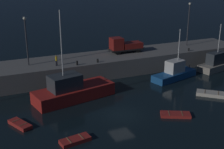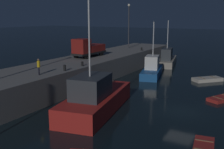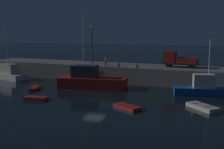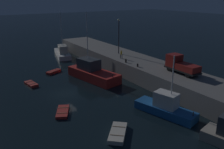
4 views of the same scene
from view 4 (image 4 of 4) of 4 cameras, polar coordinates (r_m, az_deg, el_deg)
ground_plane at (r=36.68m, az=-10.87°, el=-4.54°), size 320.00×320.00×0.00m
pier_quay at (r=43.53m, az=7.47°, el=1.26°), size 58.71×7.26×2.76m
fishing_boat_blue at (r=30.51m, az=12.55°, el=-7.50°), size 8.11×4.21×7.57m
fishing_boat_white at (r=42.13m, az=-4.68°, el=0.57°), size 10.86×5.51×11.41m
fishing_boat_orange at (r=58.99m, az=-11.68°, el=5.16°), size 10.03×4.95×10.41m
dinghy_orange_near at (r=26.12m, az=1.39°, el=-13.68°), size 3.92×3.77×0.50m
rowboat_white_mid at (r=41.57m, az=-18.65°, el=-2.13°), size 3.11×1.68×0.43m
dinghy_red_small at (r=47.02m, az=-13.68°, el=0.69°), size 2.27×3.21×0.45m
rowboat_blue_far at (r=31.08m, az=-11.62°, el=-8.63°), size 3.61×2.78×0.38m
lamp_post_west at (r=48.27m, az=1.62°, el=9.79°), size 0.44×0.44×6.92m
utility_truck at (r=37.85m, az=16.01°, el=2.19°), size 5.80×2.07×2.61m
dockworker at (r=44.91m, az=2.21°, el=4.95°), size 0.41×0.41×1.58m
bollard_central at (r=42.35m, az=3.32°, el=3.29°), size 0.28×0.28×0.63m
bollard_east at (r=39.97m, az=6.09°, el=2.20°), size 0.28×0.28×0.51m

